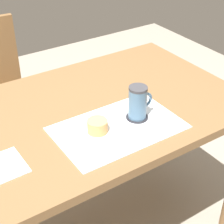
% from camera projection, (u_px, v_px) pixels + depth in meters
% --- Properties ---
extents(dining_table, '(1.33, 0.79, 0.74)m').
position_uv_depth(dining_table, '(83.00, 126.00, 1.53)').
color(dining_table, brown).
rests_on(dining_table, ground_plane).
extents(placemat, '(0.47, 0.30, 0.00)m').
position_uv_depth(placemat, '(118.00, 128.00, 1.39)').
color(placemat, white).
rests_on(placemat, dining_table).
extents(pastry_plate, '(0.17, 0.17, 0.01)m').
position_uv_depth(pastry_plate, '(98.00, 133.00, 1.35)').
color(pastry_plate, white).
rests_on(pastry_plate, placemat).
extents(pastry, '(0.07, 0.07, 0.05)m').
position_uv_depth(pastry, '(97.00, 126.00, 1.34)').
color(pastry, '#E0A860').
rests_on(pastry, pastry_plate).
extents(coffee_coaster, '(0.09, 0.09, 0.00)m').
position_uv_depth(coffee_coaster, '(137.00, 117.00, 1.44)').
color(coffee_coaster, '#232328').
rests_on(coffee_coaster, placemat).
extents(coffee_mug, '(0.10, 0.07, 0.13)m').
position_uv_depth(coffee_mug, '(138.00, 102.00, 1.41)').
color(coffee_mug, slate).
rests_on(coffee_mug, coffee_coaster).
extents(paper_napkin, '(0.15, 0.15, 0.00)m').
position_uv_depth(paper_napkin, '(1.00, 167.00, 1.21)').
color(paper_napkin, white).
rests_on(paper_napkin, dining_table).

